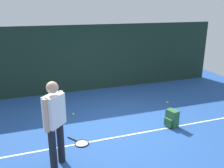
% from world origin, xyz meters
% --- Properties ---
extents(ground_plane, '(12.00, 12.00, 0.00)m').
position_xyz_m(ground_plane, '(0.00, 0.00, 0.00)').
color(ground_plane, '#234C93').
extents(back_fence, '(10.00, 0.10, 2.34)m').
position_xyz_m(back_fence, '(0.00, 3.00, 1.17)').
color(back_fence, '#192D23').
rests_on(back_fence, ground).
extents(court_line, '(9.00, 0.05, 0.00)m').
position_xyz_m(court_line, '(0.00, -0.57, 0.00)').
color(court_line, white).
rests_on(court_line, ground).
extents(tennis_player, '(0.44, 0.44, 1.70)m').
position_xyz_m(tennis_player, '(-1.66, -1.18, 0.97)').
color(tennis_player, black).
rests_on(tennis_player, ground).
extents(tennis_racket, '(0.49, 0.61, 0.03)m').
position_xyz_m(tennis_racket, '(-1.08, -0.57, 0.01)').
color(tennis_racket, black).
rests_on(tennis_racket, ground).
extents(backpack, '(0.35, 0.35, 0.44)m').
position_xyz_m(backpack, '(1.30, -0.51, 0.21)').
color(backpack, '#2D6038').
rests_on(backpack, ground).
extents(tennis_ball_near_player, '(0.07, 0.07, 0.07)m').
position_xyz_m(tennis_ball_near_player, '(2.03, 0.86, 0.03)').
color(tennis_ball_near_player, '#CCE033').
rests_on(tennis_ball_near_player, ground).
extents(tennis_ball_by_fence, '(0.07, 0.07, 0.07)m').
position_xyz_m(tennis_ball_by_fence, '(-0.96, 0.97, 0.03)').
color(tennis_ball_by_fence, '#CCE033').
rests_on(tennis_ball_by_fence, ground).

